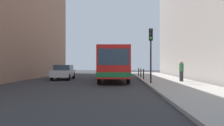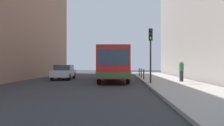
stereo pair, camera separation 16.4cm
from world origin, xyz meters
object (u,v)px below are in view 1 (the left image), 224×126
at_px(bollard_mid, 141,73).
at_px(pedestrian_near_signal, 181,71).
at_px(bus, 114,62).
at_px(bollard_far, 139,72).
at_px(traffic_light, 151,45).
at_px(car_beside_bus, 63,72).
at_px(bollard_near, 144,74).

xyz_separation_m(bollard_mid, pedestrian_near_signal, (2.85, -5.41, 0.38)).
bearing_deg(bollard_mid, bus, -137.71).
height_order(bus, bollard_far, bus).
bearing_deg(bollard_far, traffic_light, -89.43).
height_order(car_beside_bus, bollard_mid, car_beside_bus).
relative_size(traffic_light, bollard_near, 4.32).
xyz_separation_m(bollard_near, bollard_far, (0.00, 5.67, 0.00)).
bearing_deg(bollard_mid, car_beside_bus, -172.72).
bearing_deg(pedestrian_near_signal, bollard_mid, 63.24).
height_order(bus, traffic_light, traffic_light).
xyz_separation_m(bus, traffic_light, (2.92, -4.66, 1.28)).
distance_m(bollard_near, bollard_mid, 2.83).
bearing_deg(bollard_near, pedestrian_near_signal, -42.11).
xyz_separation_m(traffic_light, bollard_near, (-0.10, 4.39, -2.38)).
bearing_deg(car_beside_bus, pedestrian_near_signal, 155.81).
xyz_separation_m(traffic_light, bollard_far, (-0.10, 10.05, -2.38)).
height_order(bollard_near, pedestrian_near_signal, pedestrian_near_signal).
relative_size(bus, bollard_mid, 11.66).
distance_m(bus, bollard_near, 3.04).
distance_m(car_beside_bus, bollard_mid, 8.06).
relative_size(bus, bollard_far, 11.66).
height_order(bollard_mid, bollard_far, same).
relative_size(bollard_far, pedestrian_near_signal, 0.55).
xyz_separation_m(traffic_light, bollard_mid, (-0.10, 7.22, -2.38)).
height_order(bus, car_beside_bus, bus).
xyz_separation_m(bollard_near, pedestrian_near_signal, (2.85, -2.57, 0.38)).
xyz_separation_m(bollard_mid, bollard_far, (0.00, 2.83, 0.00)).
xyz_separation_m(bus, bollard_near, (2.82, -0.27, -1.10)).
relative_size(bollard_mid, bollard_far, 1.00).
bearing_deg(car_beside_bus, bollard_mid, -174.87).
distance_m(car_beside_bus, traffic_light, 10.43).
bearing_deg(traffic_light, pedestrian_near_signal, 33.42).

